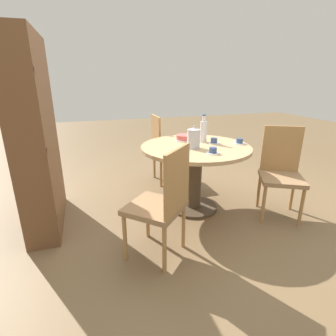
% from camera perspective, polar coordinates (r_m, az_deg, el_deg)
% --- Properties ---
extents(ground_plane, '(14.00, 14.00, 0.00)m').
position_cam_1_polar(ground_plane, '(3.08, 5.58, -8.63)').
color(ground_plane, brown).
extents(dining_table, '(1.17, 1.17, 0.74)m').
position_cam_1_polar(dining_table, '(2.86, 5.94, 1.43)').
color(dining_table, '#473828').
rests_on(dining_table, ground_plane).
extents(chair_a, '(0.42, 0.42, 0.95)m').
position_cam_1_polar(chair_a, '(3.67, -0.66, 4.40)').
color(chair_a, '#A87A47').
rests_on(chair_a, ground_plane).
extents(chair_b, '(0.59, 0.59, 0.95)m').
position_cam_1_polar(chair_b, '(2.09, -1.28, -7.41)').
color(chair_b, '#A87A47').
rests_on(chair_b, ground_plane).
extents(chair_c, '(0.57, 0.57, 0.95)m').
position_cam_1_polar(chair_c, '(3.01, 23.40, -0.54)').
color(chair_c, '#A87A47').
rests_on(chair_c, ground_plane).
extents(bookshelf, '(1.02, 0.28, 1.80)m').
position_cam_1_polar(bookshelf, '(2.77, -26.28, 5.65)').
color(bookshelf, brown).
rests_on(bookshelf, ground_plane).
extents(coffee_pot, '(0.13, 0.13, 0.23)m').
position_cam_1_polar(coffee_pot, '(2.69, 5.59, 6.50)').
color(coffee_pot, silver).
rests_on(coffee_pot, dining_table).
extents(water_bottle, '(0.08, 0.08, 0.31)m').
position_cam_1_polar(water_bottle, '(2.97, 7.73, 8.01)').
color(water_bottle, silver).
rests_on(water_bottle, dining_table).
extents(cake_main, '(0.22, 0.22, 0.07)m').
position_cam_1_polar(cake_main, '(3.03, 3.63, 6.58)').
color(cake_main, white).
rests_on(cake_main, dining_table).
extents(cup_a, '(0.13, 0.13, 0.06)m').
position_cam_1_polar(cup_a, '(2.54, 9.75, 3.65)').
color(cup_a, silver).
rests_on(cup_a, dining_table).
extents(cup_b, '(0.13, 0.13, 0.06)m').
position_cam_1_polar(cup_b, '(2.94, 9.96, 5.75)').
color(cup_b, silver).
rests_on(cup_b, dining_table).
extents(cup_c, '(0.13, 0.13, 0.06)m').
position_cam_1_polar(cup_c, '(2.98, 15.27, 5.56)').
color(cup_c, silver).
rests_on(cup_c, dining_table).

